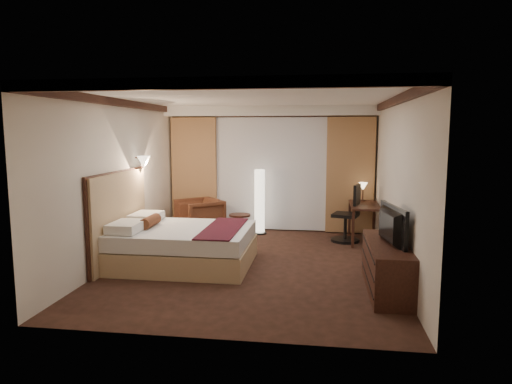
# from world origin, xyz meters

# --- Properties ---
(floor) EXTENTS (4.50, 5.50, 0.01)m
(floor) POSITION_xyz_m (0.00, 0.00, 0.00)
(floor) COLOR black
(floor) RESTS_ON ground
(ceiling) EXTENTS (4.50, 5.50, 0.01)m
(ceiling) POSITION_xyz_m (0.00, 0.00, 2.70)
(ceiling) COLOR white
(ceiling) RESTS_ON back_wall
(back_wall) EXTENTS (4.50, 0.02, 2.70)m
(back_wall) POSITION_xyz_m (0.00, 2.75, 1.35)
(back_wall) COLOR beige
(back_wall) RESTS_ON floor
(left_wall) EXTENTS (0.02, 5.50, 2.70)m
(left_wall) POSITION_xyz_m (-2.25, 0.00, 1.35)
(left_wall) COLOR beige
(left_wall) RESTS_ON floor
(right_wall) EXTENTS (0.02, 5.50, 2.70)m
(right_wall) POSITION_xyz_m (2.25, 0.00, 1.35)
(right_wall) COLOR beige
(right_wall) RESTS_ON floor
(crown_molding) EXTENTS (4.50, 5.50, 0.12)m
(crown_molding) POSITION_xyz_m (0.00, 0.00, 2.64)
(crown_molding) COLOR black
(crown_molding) RESTS_ON ceiling
(soffit) EXTENTS (4.50, 0.50, 0.20)m
(soffit) POSITION_xyz_m (0.00, 2.50, 2.60)
(soffit) COLOR white
(soffit) RESTS_ON ceiling
(curtain_sheer) EXTENTS (2.48, 0.04, 2.45)m
(curtain_sheer) POSITION_xyz_m (0.00, 2.67, 1.25)
(curtain_sheer) COLOR silver
(curtain_sheer) RESTS_ON back_wall
(curtain_left_drape) EXTENTS (1.00, 0.14, 2.45)m
(curtain_left_drape) POSITION_xyz_m (-1.70, 2.61, 1.25)
(curtain_left_drape) COLOR tan
(curtain_left_drape) RESTS_ON back_wall
(curtain_right_drape) EXTENTS (1.00, 0.14, 2.45)m
(curtain_right_drape) POSITION_xyz_m (1.70, 2.61, 1.25)
(curtain_right_drape) COLOR tan
(curtain_right_drape) RESTS_ON back_wall
(wall_sconce) EXTENTS (0.24, 0.24, 0.24)m
(wall_sconce) POSITION_xyz_m (-2.09, 0.67, 1.62)
(wall_sconce) COLOR white
(wall_sconce) RESTS_ON left_wall
(bed) EXTENTS (2.17, 1.69, 0.63)m
(bed) POSITION_xyz_m (-1.11, -0.17, 0.32)
(bed) COLOR white
(bed) RESTS_ON floor
(headboard) EXTENTS (0.12, 1.99, 1.50)m
(headboard) POSITION_xyz_m (-2.20, -0.17, 0.75)
(headboard) COLOR tan
(headboard) RESTS_ON floor
(armchair) EXTENTS (1.12, 1.13, 0.85)m
(armchair) POSITION_xyz_m (-1.42, 1.95, 0.43)
(armchair) COLOR #502818
(armchair) RESTS_ON floor
(side_table) EXTENTS (0.44, 0.44, 0.49)m
(side_table) POSITION_xyz_m (-0.55, 1.88, 0.24)
(side_table) COLOR black
(side_table) RESTS_ON floor
(floor_lamp) EXTENTS (0.29, 0.29, 1.39)m
(floor_lamp) POSITION_xyz_m (-0.19, 2.27, 0.70)
(floor_lamp) COLOR white
(floor_lamp) RESTS_ON floor
(desk) EXTENTS (0.55, 1.20, 0.75)m
(desk) POSITION_xyz_m (1.95, 1.88, 0.38)
(desk) COLOR black
(desk) RESTS_ON floor
(desk_lamp) EXTENTS (0.18, 0.18, 0.34)m
(desk_lamp) POSITION_xyz_m (1.95, 2.32, 0.92)
(desk_lamp) COLOR #FFD899
(desk_lamp) RESTS_ON desk
(office_chair) EXTENTS (0.69, 0.69, 1.16)m
(office_chair) POSITION_xyz_m (1.58, 1.83, 0.58)
(office_chair) COLOR black
(office_chair) RESTS_ON floor
(dresser) EXTENTS (0.50, 1.71, 0.67)m
(dresser) POSITION_xyz_m (2.00, -0.95, 0.33)
(dresser) COLOR black
(dresser) RESTS_ON floor
(television) EXTENTS (0.75, 1.09, 0.13)m
(television) POSITION_xyz_m (1.97, -0.95, 0.96)
(television) COLOR black
(television) RESTS_ON dresser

